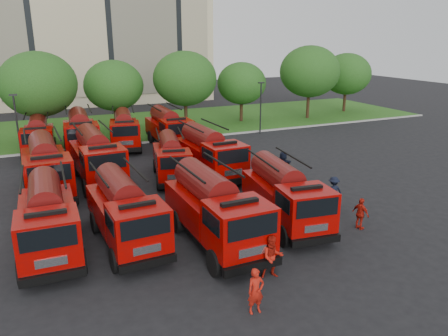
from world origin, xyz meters
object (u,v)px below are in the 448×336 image
Objects in this scene: fire_truck_4 at (46,167)px; fire_truck_6 at (171,158)px; fire_truck_5 at (97,157)px; fire_truck_10 at (124,130)px; fire_truck_0 at (48,219)px; firefighter_4 at (125,218)px; firefighter_2 at (359,229)px; fire_truck_3 at (285,194)px; fire_truck_8 at (38,136)px; fire_truck_2 at (215,209)px; firefighter_5 at (282,178)px; fire_truck_9 at (81,132)px; fire_truck_11 at (168,128)px; fire_truck_1 at (125,211)px; fire_truck_7 at (209,153)px; firefighter_0 at (255,312)px; firefighter_3 at (332,205)px; firefighter_1 at (272,277)px.

fire_truck_6 is (7.96, -0.28, -0.27)m from fire_truck_4.
fire_truck_5 reaches higher than fire_truck_10.
firefighter_4 is at bearing 33.93° from fire_truck_0.
firefighter_2 is at bearing -61.56° from fire_truck_10.
fire_truck_3 is 1.03× the size of fire_truck_8.
fire_truck_4 is (-6.82, 10.56, 0.01)m from fire_truck_2.
firefighter_5 is at bearing -48.49° from fire_truck_10.
fire_truck_9 reaches higher than fire_truck_2.
firefighter_2 is (11.01, -21.58, -1.73)m from fire_truck_9.
fire_truck_11 is at bearing 98.89° from fire_truck_3.
fire_truck_7 is (7.56, 7.95, 0.08)m from fire_truck_1.
fire_truck_2 reaches higher than fire_truck_3.
firefighter_2 is (3.13, -2.25, -1.60)m from fire_truck_3.
firefighter_4 is at bearing -59.99° from fire_truck_4.
fire_truck_0 is 0.94× the size of fire_truck_5.
firefighter_0 is (2.99, -7.41, -1.60)m from fire_truck_1.
firefighter_0 is at bearing -99.46° from fire_truck_2.
fire_truck_4 is 17.35m from firefighter_0.
fire_truck_8 is 24.29m from firefighter_3.
fire_truck_3 is 4.21× the size of firefighter_0.
fire_truck_5 is 7.60m from fire_truck_7.
firefighter_5 is (14.95, -3.41, -1.73)m from fire_truck_4.
fire_truck_4 is at bearing -21.19° from firefighter_5.
fire_truck_4 is 10.60m from fire_truck_7.
firefighter_2 is (6.44, 2.19, 0.00)m from firefighter_1.
fire_truck_0 is 0.99× the size of fire_truck_3.
fire_truck_6 is 0.90× the size of fire_truck_7.
fire_truck_1 is 19.06m from fire_truck_8.
fire_truck_9 is (3.53, 17.68, 0.11)m from fire_truck_0.
firefighter_4 is (-2.49, 10.35, 0.00)m from firefighter_0.
firefighter_0 is 11.47m from firefighter_3.
fire_truck_8 is 16.35m from firefighter_4.
firefighter_1 is at bearing 48.36° from firefighter_0.
fire_truck_3 is 22.85m from fire_truck_8.
fire_truck_9 reaches higher than fire_truck_4.
fire_truck_3 is 20.13m from fire_truck_10.
fire_truck_1 is 4.27× the size of firefighter_2.
fire_truck_0 reaches higher than fire_truck_3.
fire_truck_9 is 1.07× the size of fire_truck_11.
fire_truck_4 is 11.95m from fire_truck_10.
firefighter_3 is at bearing -64.17° from fire_truck_7.
fire_truck_4 is 1.14× the size of fire_truck_6.
fire_truck_5 reaches higher than firefighter_0.
fire_truck_7 is 4.06× the size of firefighter_1.
fire_truck_3 is at bearing -10.52° from fire_truck_1.
fire_truck_11 is at bearing 88.02° from fire_truck_7.
fire_truck_7 is 1.06× the size of fire_truck_8.
fire_truck_4 reaches higher than fire_truck_2.
fire_truck_9 is at bearing 80.38° from fire_truck_0.
fire_truck_9 is 21.91m from firefighter_3.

